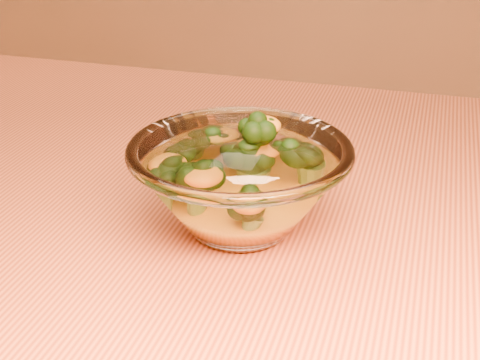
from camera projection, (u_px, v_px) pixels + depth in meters
The scene contains 4 objects.
table at pixel (278, 317), 0.63m from camera, with size 1.20×0.80×0.75m.
glass_bowl at pixel (240, 184), 0.56m from camera, with size 0.19×0.19×0.08m.
cheese_sauce at pixel (240, 203), 0.57m from camera, with size 0.11×0.11×0.03m, color orange.
broccoli_heap at pixel (237, 167), 0.56m from camera, with size 0.13×0.11×0.08m.
Camera 1 is at (0.11, -0.49, 1.05)m, focal length 50.00 mm.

